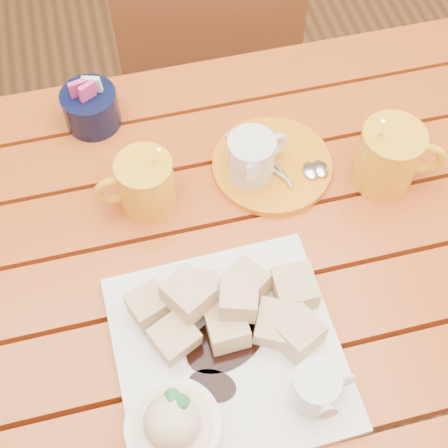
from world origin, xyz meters
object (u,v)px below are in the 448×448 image
object	(u,v)px
table	(197,294)
chair_far	(209,68)
coffee_mug_right	(390,156)
coffee_mug_left	(144,184)
orange_saucer	(273,165)
dessert_plate	(219,362)

from	to	relation	value
table	chair_far	size ratio (longest dim) A/B	1.46
chair_far	coffee_mug_right	bearing A→B (deg)	114.26
coffee_mug_left	coffee_mug_right	distance (m)	0.37
table	orange_saucer	bearing A→B (deg)	40.90
orange_saucer	dessert_plate	bearing A→B (deg)	-118.05
dessert_plate	orange_saucer	world-z (taller)	dessert_plate
coffee_mug_left	chair_far	distance (m)	0.68
dessert_plate	coffee_mug_left	size ratio (longest dim) A/B	2.11
coffee_mug_left	orange_saucer	world-z (taller)	coffee_mug_left
dessert_plate	chair_far	size ratio (longest dim) A/B	0.36
coffee_mug_left	chair_far	size ratio (longest dim) A/B	0.17
chair_far	coffee_mug_left	bearing A→B (deg)	78.00
coffee_mug_left	coffee_mug_right	bearing A→B (deg)	-6.78
dessert_plate	orange_saucer	distance (m)	0.34
coffee_mug_left	orange_saucer	distance (m)	0.21
coffee_mug_left	chair_far	world-z (taller)	coffee_mug_left
dessert_plate	chair_far	distance (m)	0.91
table	orange_saucer	xyz separation A→B (m)	(0.16, 0.14, 0.11)
table	coffee_mug_left	xyz separation A→B (m)	(-0.05, 0.12, 0.16)
dessert_plate	coffee_mug_right	world-z (taller)	coffee_mug_right
coffee_mug_left	coffee_mug_right	size ratio (longest dim) A/B	0.89
coffee_mug_right	orange_saucer	distance (m)	0.18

